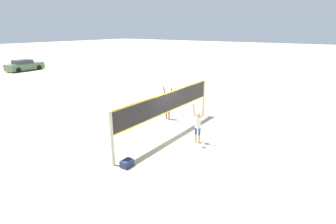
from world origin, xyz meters
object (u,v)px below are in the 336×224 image
(volleyball, at_px, (203,145))
(gear_bag, at_px, (127,163))
(volleyball_net, at_px, (168,106))
(player_spiker, at_px, (198,123))
(player_blocker, at_px, (168,102))
(parked_car_near, at_px, (24,66))

(volleyball, xyz_separation_m, gear_bag, (-3.45, 1.73, 0.03))
(volleyball_net, xyz_separation_m, volleyball, (-0.30, -2.27, -1.52))
(player_spiker, distance_m, gear_bag, 4.07)
(player_blocker, distance_m, gear_bag, 6.26)
(gear_bag, relative_size, parked_car_near, 0.11)
(player_spiker, relative_size, parked_car_near, 0.41)
(volleyball_net, bearing_deg, player_blocker, 35.55)
(volleyball_net, bearing_deg, volleyball, -97.49)
(player_spiker, height_order, parked_car_near, player_spiker)
(player_spiker, height_order, gear_bag, player_spiker)
(player_spiker, bearing_deg, parked_car_near, -13.40)
(volleyball, xyz_separation_m, parked_car_near, (7.63, 31.16, 0.55))
(volleyball_net, xyz_separation_m, gear_bag, (-3.75, -0.55, -1.48))
(volleyball, relative_size, gear_bag, 0.46)
(gear_bag, bearing_deg, player_blocker, 19.26)
(volleyball_net, height_order, player_spiker, volleyball_net)
(parked_car_near, bearing_deg, player_spiker, -107.44)
(player_spiker, xyz_separation_m, parked_car_near, (7.30, 30.65, -0.37))
(gear_bag, distance_m, parked_car_near, 31.45)
(parked_car_near, bearing_deg, gear_bag, -114.67)
(gear_bag, height_order, parked_car_near, parked_car_near)
(volleyball_net, distance_m, volleyball, 2.75)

